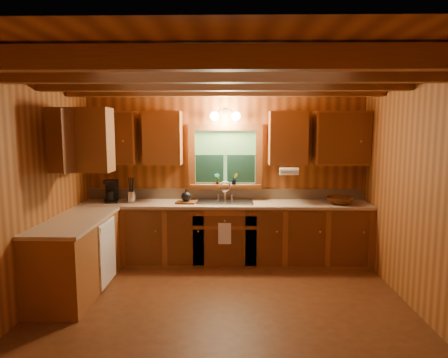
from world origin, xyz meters
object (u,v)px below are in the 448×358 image
Objects in this scene: coffee_maker at (111,191)px; wicker_basket at (341,201)px; cutting_board at (186,202)px; sink at (225,205)px.

wicker_basket is (3.35, -0.09, -0.11)m from coffee_maker.
cutting_board is (1.12, -0.08, -0.15)m from coffee_maker.
sink is at bearing 13.61° from cutting_board.
sink is at bearing 176.89° from wicker_basket.
coffee_maker is at bearing 178.42° from wicker_basket.
wicker_basket is (1.67, -0.09, 0.09)m from sink.
wicker_basket is (2.23, -0.02, 0.04)m from cutting_board.
coffee_maker is 0.81× the size of wicker_basket.
coffee_maker reaches higher than sink.
cutting_board is at bearing -172.55° from sink.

